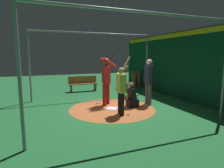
% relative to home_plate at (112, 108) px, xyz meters
% --- Properties ---
extents(ground_plane, '(27.56, 27.56, 0.00)m').
position_rel_home_plate_xyz_m(ground_plane, '(0.00, 0.00, -0.01)').
color(ground_plane, '#216633').
extents(dirt_circle, '(3.25, 3.25, 0.01)m').
position_rel_home_plate_xyz_m(dirt_circle, '(0.00, 0.00, -0.01)').
color(dirt_circle, '#B76033').
rests_on(dirt_circle, ground).
extents(home_plate, '(0.59, 0.59, 0.01)m').
position_rel_home_plate_xyz_m(home_plate, '(0.00, 0.00, 0.00)').
color(home_plate, white).
rests_on(home_plate, dirt_circle).
extents(batter, '(0.68, 0.49, 2.23)m').
position_rel_home_plate_xyz_m(batter, '(0.01, -0.62, 1.16)').
color(batter, maroon).
rests_on(batter, ground).
extents(catcher, '(0.58, 0.40, 0.98)m').
position_rel_home_plate_xyz_m(catcher, '(-0.80, 0.04, 0.37)').
color(catcher, black).
rests_on(catcher, ground).
extents(umpire, '(0.23, 0.49, 1.86)m').
position_rel_home_plate_xyz_m(umpire, '(-1.62, -0.04, 1.04)').
color(umpire, '#4C4C51').
rests_on(umpire, ground).
extents(visitor, '(0.56, 0.50, 1.99)m').
position_rel_home_plate_xyz_m(visitor, '(-0.02, 0.80, 0.92)').
color(visitor, black).
rests_on(visitor, ground).
extents(back_wall, '(0.23, 11.56, 3.11)m').
position_rel_home_plate_xyz_m(back_wall, '(-3.67, 0.00, 1.56)').
color(back_wall, '#0C3D26').
rests_on(back_wall, ground).
extents(cage_frame, '(5.85, 4.65, 3.08)m').
position_rel_home_plate_xyz_m(cage_frame, '(0.00, 0.00, 2.15)').
color(cage_frame, gray).
rests_on(cage_frame, ground).
extents(bat_rack, '(1.06, 0.21, 1.05)m').
position_rel_home_plate_xyz_m(bat_rack, '(-3.42, -4.06, 0.48)').
color(bat_rack, olive).
rests_on(bat_rack, ground).
extents(bench, '(1.62, 0.36, 0.85)m').
position_rel_home_plate_xyz_m(bench, '(0.23, -3.92, 0.43)').
color(bench, olive).
rests_on(bench, ground).
extents(baseball_0, '(0.07, 0.07, 0.07)m').
position_rel_home_plate_xyz_m(baseball_0, '(-0.23, 0.94, 0.03)').
color(baseball_0, white).
rests_on(baseball_0, dirt_circle).
extents(baseball_1, '(0.07, 0.07, 0.07)m').
position_rel_home_plate_xyz_m(baseball_1, '(0.32, -0.89, 0.03)').
color(baseball_1, white).
rests_on(baseball_1, dirt_circle).
extents(baseball_2, '(0.07, 0.07, 0.07)m').
position_rel_home_plate_xyz_m(baseball_2, '(0.21, -0.92, 0.03)').
color(baseball_2, white).
rests_on(baseball_2, dirt_circle).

